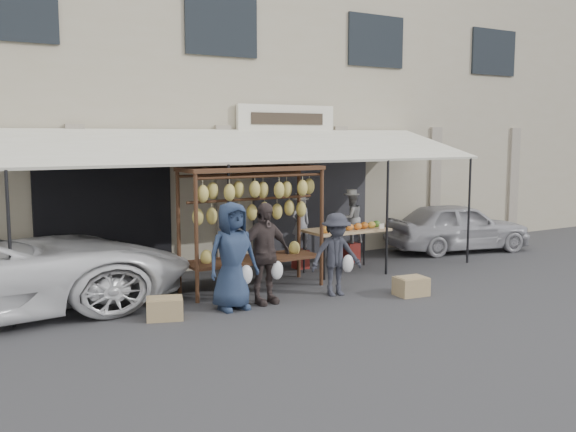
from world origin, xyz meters
name	(u,v)px	position (x,y,z in m)	size (l,w,h in m)	color
ground_plane	(314,303)	(0.00, 0.00, 0.00)	(90.00, 90.00, 0.00)	#2D2D30
shophouse	(170,100)	(0.00, 6.50, 3.65)	(24.00, 6.15, 7.30)	#AAA18A
awning	(250,147)	(0.01, 2.28, 2.57)	(10.00, 2.35, 2.92)	silver
banana_rack	(253,204)	(-0.41, 1.38, 1.57)	(2.60, 0.90, 2.24)	#4A2C17
produce_table	(347,230)	(1.91, 1.69, 0.88)	(1.70, 0.90, 1.04)	tan
vendor_left	(301,224)	(1.32, 2.53, 0.95)	(0.41, 0.27, 1.11)	gray
vendor_right	(351,218)	(2.66, 2.55, 0.98)	(0.54, 0.42, 1.11)	#959595
customer_left	(232,256)	(-1.32, 0.38, 0.87)	(0.85, 0.55, 1.74)	#243350
customer_mid	(264,253)	(-0.72, 0.42, 0.85)	(0.99, 0.41, 1.69)	#3F3432
customer_right	(336,255)	(0.63, 0.26, 0.73)	(0.94, 0.54, 1.45)	#2B2D36
stool_left	(301,259)	(1.32, 2.53, 0.20)	(0.28, 0.28, 0.40)	maroon
stool_right	(351,252)	(2.66, 2.55, 0.21)	(0.30, 0.30, 0.43)	maroon
crate_near_a	(411,286)	(1.76, -0.42, 0.16)	(0.54, 0.41, 0.32)	tan
crate_near_b	(408,286)	(1.81, -0.28, 0.14)	(0.46, 0.35, 0.27)	tan
crate_far	(165,308)	(-2.46, 0.41, 0.16)	(0.54, 0.41, 0.33)	tan
sedan	(458,227)	(5.70, 2.33, 0.60)	(1.41, 3.50, 1.19)	#B3B2B8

